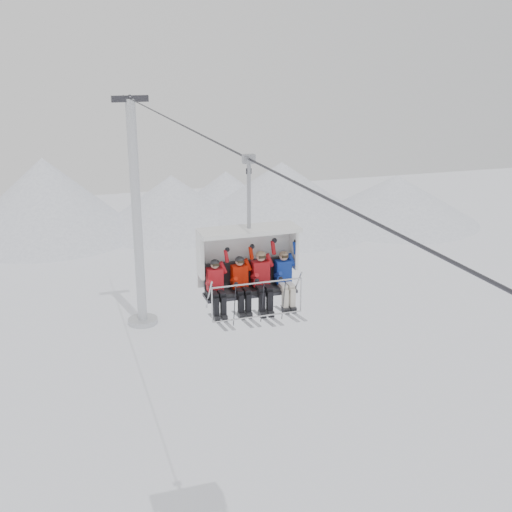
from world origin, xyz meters
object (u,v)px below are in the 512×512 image
object	(u,v)px
skier_far_left	(216,286)
skier_center_right	(262,279)
chairlift_carrier	(248,259)
skier_center_left	(241,283)
skier_far_right	(284,277)
lift_tower_right	(138,232)

from	to	relation	value
skier_far_left	skier_center_right	bearing A→B (deg)	0.55
chairlift_carrier	skier_center_left	xyz separation A→B (m)	(-0.28, -0.31, -0.51)
chairlift_carrier	skier_far_left	distance (m)	1.11
chairlift_carrier	skier_far_right	xyz separation A→B (m)	(0.90, -0.31, -0.50)
skier_far_left	skier_center_left	distance (m)	0.64
skier_center_right	chairlift_carrier	bearing A→B (deg)	132.94
skier_far_left	chairlift_carrier	bearing A→B (deg)	18.81
skier_center_right	skier_far_right	world-z (taller)	skier_center_right
skier_far_left	skier_center_left	bearing A→B (deg)	0.18
chairlift_carrier	skier_far_left	world-z (taller)	chairlift_carrier
chairlift_carrier	skier_far_left	xyz separation A→B (m)	(-0.93, -0.32, -0.52)
chairlift_carrier	skier_far_left	bearing A→B (deg)	-161.19
lift_tower_right	skier_center_right	world-z (taller)	lift_tower_right
skier_far_left	skier_far_right	size ratio (longest dim) A/B	1.00
skier_far_right	skier_far_left	bearing A→B (deg)	-179.86
skier_far_left	skier_center_left	size ratio (longest dim) A/B	1.00
lift_tower_right	chairlift_carrier	xyz separation A→B (m)	(0.00, -21.31, 4.93)
chairlift_carrier	skier_center_left	size ratio (longest dim) A/B	2.36
skier_center_right	skier_far_right	size ratio (longest dim) A/B	1.02
skier_center_left	skier_far_right	bearing A→B (deg)	0.12
lift_tower_right	skier_center_left	world-z (taller)	lift_tower_right
lift_tower_right	skier_center_right	size ratio (longest dim) A/B	7.85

